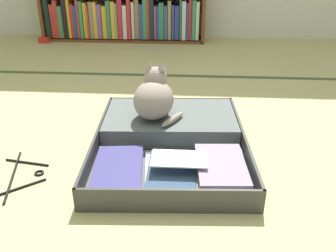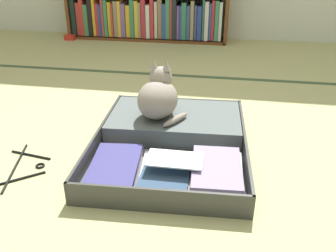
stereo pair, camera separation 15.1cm
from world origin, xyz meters
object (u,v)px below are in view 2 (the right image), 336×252
Objects in this scene: black_cat at (159,97)px; clothes_hanger at (24,166)px; open_suitcase at (173,138)px; small_red_pouch at (70,37)px.

clothes_hanger is (-0.53, -0.41, -0.20)m from black_cat.
black_cat is at bearing 129.10° from open_suitcase.
small_red_pouch is (-0.75, 2.26, 0.02)m from clothes_hanger.
black_cat is 0.70m from clothes_hanger.
small_red_pouch is at bearing 124.72° from black_cat.
open_suitcase is 0.22m from black_cat.
open_suitcase is at bearing -55.02° from small_red_pouch.
clothes_hanger is 3.75× the size of small_red_pouch.
black_cat is at bearing -55.28° from small_red_pouch.
small_red_pouch is (-1.37, 1.95, -0.02)m from open_suitcase.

